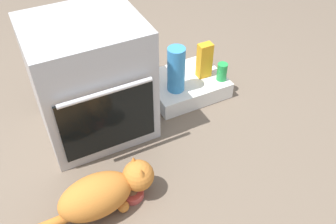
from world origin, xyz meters
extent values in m
plane|color=#6B5B4C|center=(0.00, 0.00, 0.00)|extent=(8.00, 8.00, 0.00)
cube|color=#B7BABF|center=(-0.01, 0.36, 0.35)|extent=(0.59, 0.53, 0.69)
cube|color=black|center=(-0.01, 0.09, 0.26)|extent=(0.51, 0.01, 0.38)
cylinder|color=silver|center=(-0.01, 0.06, 0.47)|extent=(0.48, 0.02, 0.02)
cube|color=white|center=(0.63, 0.40, 0.06)|extent=(0.50, 0.39, 0.11)
cylinder|color=#C64C47|center=(-0.02, -0.21, 0.02)|extent=(0.12, 0.12, 0.04)
sphere|color=brown|center=(-0.02, -0.21, 0.03)|extent=(0.07, 0.07, 0.07)
ellipsoid|color=#C6752D|center=(-0.20, -0.22, 0.12)|extent=(0.37, 0.22, 0.21)
sphere|color=#C6752D|center=(0.02, -0.21, 0.14)|extent=(0.16, 0.16, 0.16)
cone|color=#C6752D|center=(0.02, -0.17, 0.19)|extent=(0.05, 0.05, 0.07)
cone|color=#C6752D|center=(0.02, -0.25, 0.19)|extent=(0.05, 0.05, 0.07)
sphere|color=#C6752D|center=(-0.10, -0.16, 0.03)|extent=(0.06, 0.06, 0.06)
sphere|color=#C6752D|center=(-0.09, -0.27, 0.03)|extent=(0.06, 0.06, 0.06)
cylinder|color=#D16023|center=(0.80, 0.49, 0.18)|extent=(0.08, 0.08, 0.14)
cube|color=orange|center=(0.75, 0.38, 0.23)|extent=(0.09, 0.06, 0.24)
cylinder|color=#388CD1|center=(0.52, 0.33, 0.26)|extent=(0.11, 0.11, 0.30)
cylinder|color=green|center=(0.83, 0.29, 0.17)|extent=(0.07, 0.07, 0.12)
camera|label=1|loc=(-0.35, -1.26, 1.55)|focal=38.72mm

